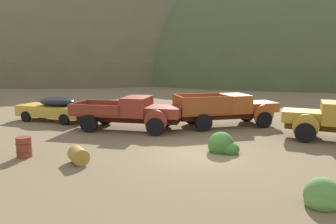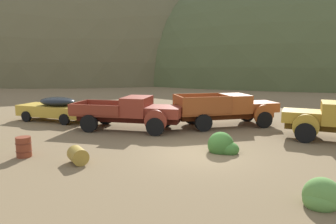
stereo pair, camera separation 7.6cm
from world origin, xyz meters
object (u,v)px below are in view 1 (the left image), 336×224
object	(u,v)px
truck_oxide_orange	(233,109)
oil_drum_tipped	(79,156)
truck_rust_red	(136,113)
car_faded_yellow	(52,108)
oil_drum_by_truck	(24,147)

from	to	relation	value
truck_oxide_orange	oil_drum_tipped	size ratio (longest dim) A/B	6.08
truck_rust_red	car_faded_yellow	bearing A→B (deg)	166.60
oil_drum_tipped	truck_rust_red	bearing A→B (deg)	79.87
oil_drum_by_truck	car_faded_yellow	bearing A→B (deg)	107.09
truck_rust_red	truck_oxide_orange	distance (m)	5.80
truck_oxide_orange	oil_drum_by_truck	distance (m)	11.56
oil_drum_tipped	oil_drum_by_truck	bearing A→B (deg)	166.27
car_faded_yellow	oil_drum_by_truck	world-z (taller)	car_faded_yellow
car_faded_yellow	oil_drum_tipped	bearing A→B (deg)	135.58
oil_drum_tipped	oil_drum_by_truck	distance (m)	2.58
truck_rust_red	oil_drum_by_truck	bearing A→B (deg)	-115.91
truck_rust_red	oil_drum_tipped	bearing A→B (deg)	-92.47
truck_oxide_orange	oil_drum_by_truck	bearing A→B (deg)	-161.75
truck_oxide_orange	oil_drum_tipped	bearing A→B (deg)	-150.27
truck_rust_red	truck_oxide_orange	bearing A→B (deg)	24.56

